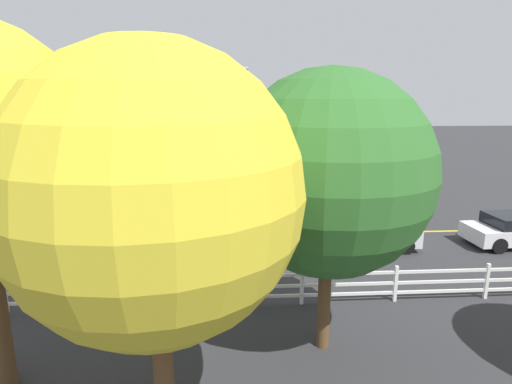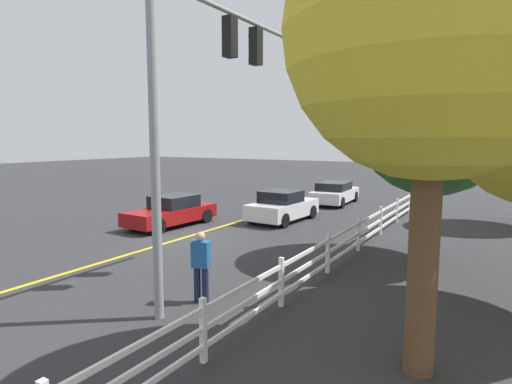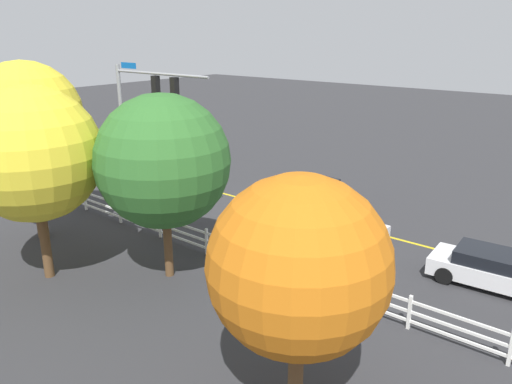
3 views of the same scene
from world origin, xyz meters
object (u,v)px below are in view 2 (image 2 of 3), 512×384
object	(u,v)px
tree_0	(434,31)
car_1	(282,207)
car_0	(172,212)
pedestrian	(201,264)
car_2	(335,193)
tree_1	(434,119)

from	to	relation	value
tree_0	car_1	bearing A→B (deg)	-143.06
car_0	car_1	size ratio (longest dim) A/B	1.09
tree_0	pedestrian	bearing A→B (deg)	-96.80
car_1	car_2	bearing A→B (deg)	1.30
car_0	tree_0	xyz separation A→B (m)	(7.05, 11.66, 4.77)
car_0	car_1	world-z (taller)	car_1
car_1	pedestrian	xyz separation A→B (m)	(9.99, 3.00, 0.24)
car_1	car_2	world-z (taller)	car_1
pedestrian	tree_1	distance (m)	8.51
car_2	pedestrian	distance (m)	16.65
car_1	tree_0	world-z (taller)	tree_0
car_0	tree_0	world-z (taller)	tree_0
car_2	pedestrian	bearing A→B (deg)	-173.49
car_0	tree_1	xyz separation A→B (m)	(-0.21, 10.64, 3.80)
car_0	pedestrian	xyz separation A→B (m)	(6.46, 6.70, 0.28)
car_0	tree_0	distance (m)	14.44
car_2	tree_1	bearing A→B (deg)	-148.47
tree_1	car_0	bearing A→B (deg)	-88.85
car_1	car_2	size ratio (longest dim) A/B	0.92
car_2	tree_1	distance (m)	12.44
car_0	car_2	xyz separation A→B (m)	(-9.95, 3.90, 0.01)
tree_0	tree_1	distance (m)	7.40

